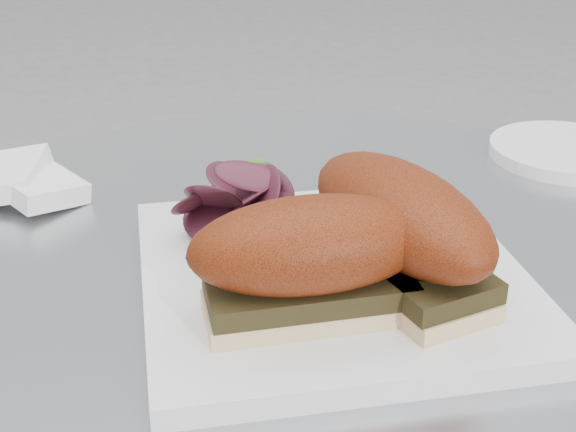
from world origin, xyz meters
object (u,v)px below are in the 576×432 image
Objects in this scene: sandwich_right at (399,225)px; saucer at (566,151)px; sandwich_left at (311,258)px; plate at (332,277)px.

sandwich_right reaches higher than saucer.
saucer is at bearing 37.66° from sandwich_left.
saucer is (0.27, 0.22, -0.00)m from plate.
saucer is at bearing 38.25° from plate.
saucer is (0.30, 0.27, -0.05)m from sandwich_left.
plate is at bearing 62.20° from sandwich_left.
sandwich_right is at bearing -134.41° from saucer.
sandwich_right is at bearing -29.69° from plate.
sandwich_left is 0.07m from sandwich_right.
sandwich_right is (0.04, -0.02, 0.05)m from plate.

